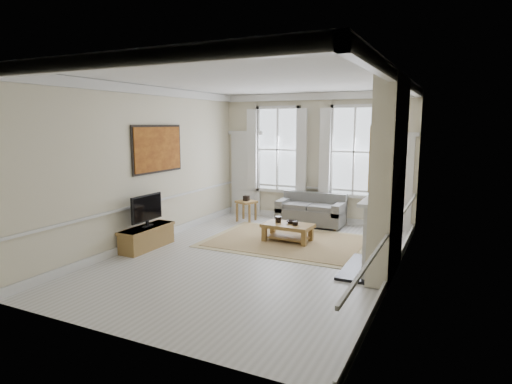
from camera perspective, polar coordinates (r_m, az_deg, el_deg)
The scene contains 23 objects.
floor at distance 8.51m, azimuth -0.00°, elevation -8.71°, with size 7.20×7.20×0.00m, color #B7B5AD.
ceiling at distance 8.14m, azimuth -0.00°, elevation 14.71°, with size 7.20×7.20×0.00m, color white.
back_wall at distance 11.49m, azimuth 7.85°, elevation 4.50°, with size 5.20×5.20×0.00m, color beige.
left_wall at distance 9.57m, azimuth -14.19°, elevation 3.40°, with size 7.20×7.20×0.00m, color beige.
right_wall at distance 7.41m, azimuth 18.42°, elevation 1.63°, with size 7.20×7.20×0.00m, color beige.
window_left at distance 11.80m, azimuth 2.92°, elevation 5.66°, with size 1.26×0.20×2.20m, color #B2BCC6, non-canonical shape.
window_right at distance 11.15m, azimuth 12.95°, elevation 5.25°, with size 1.26×0.20×2.20m, color #B2BCC6, non-canonical shape.
door_left at distance 12.29m, azimuth -1.39°, elevation 2.30°, with size 0.90×0.08×2.30m, color silver.
door_right at distance 11.05m, azimuth 17.88°, elevation 1.10°, with size 0.90×0.08×2.30m, color silver.
painting at distance 9.75m, azimuth -12.95°, elevation 5.61°, with size 0.05×1.66×1.06m, color #B8691F.
chimney_breast at distance 7.63m, azimuth 17.31°, elevation 1.89°, with size 0.35×1.70×3.38m, color beige.
hearth at distance 8.07m, azimuth 13.72°, elevation -9.79°, with size 0.55×1.50×0.05m, color black.
fireplace at distance 7.84m, azimuth 15.34°, elevation -5.04°, with size 0.21×1.45×1.33m.
mirror at distance 7.63m, azimuth 15.84°, elevation 4.60°, with size 0.06×1.26×1.06m, color gold.
sofa at distance 11.19m, azimuth 7.41°, elevation -2.61°, with size 1.69×0.82×0.82m.
side_table at distance 11.53m, azimuth -1.30°, elevation -1.71°, with size 0.59×0.59×0.55m.
rug at distance 9.62m, azimuth 4.23°, elevation -6.56°, with size 3.50×2.60×0.02m, color #9B8350.
coffee_table at distance 9.54m, azimuth 4.25°, elevation -4.73°, with size 1.12×0.69×0.41m.
ceramic_pot_a at distance 9.64m, azimuth 2.99°, elevation -3.67°, with size 0.14×0.14×0.14m, color black.
ceramic_pot_b at distance 9.39m, azimuth 5.29°, elevation -4.19°, with size 0.12×0.12×0.09m, color black.
bowl at distance 9.59m, azimuth 4.76°, elevation -4.00°, with size 0.23×0.23×0.06m, color black.
tv_stand at distance 9.34m, azimuth -14.31°, elevation -5.90°, with size 0.42×1.31×0.47m, color brown.
tv at distance 9.18m, azimuth -14.36°, elevation -2.13°, with size 0.08×0.90×0.68m.
Camera 1 is at (3.53, -7.30, 2.60)m, focal length 30.00 mm.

